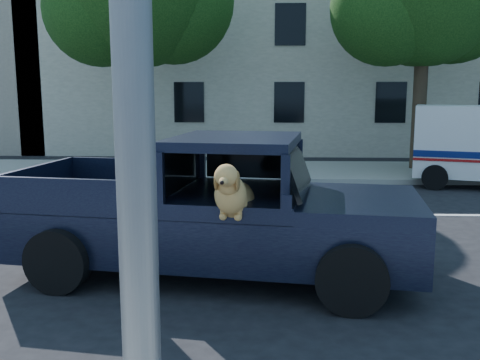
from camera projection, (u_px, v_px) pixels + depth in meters
The scene contains 5 objects.
ground at pixel (266, 263), 8.34m from camera, with size 120.00×120.00×0.00m, color black.
far_sidewalk at pixel (264, 171), 17.39m from camera, with size 60.00×4.00×0.15m, color gray.
lane_stripes at pixel (357, 214), 11.61m from camera, with size 21.60×0.14×0.01m, color silver, non-canonical shape.
building_main at pixel (332, 49), 23.73m from camera, with size 26.00×6.00×9.00m, color beige.
pickup_truck at pixel (211, 228), 7.75m from camera, with size 5.92×3.29×2.03m.
Camera 1 is at (-0.07, -8.02, 2.66)m, focal length 40.00 mm.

